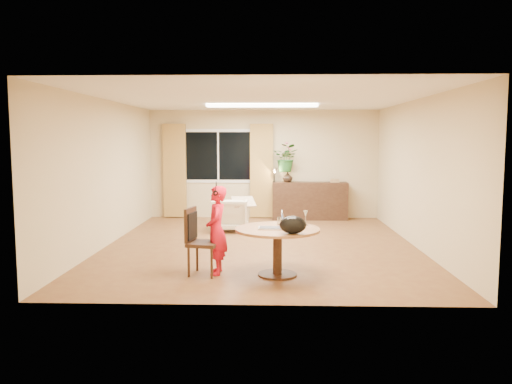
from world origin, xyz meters
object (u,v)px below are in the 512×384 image
dining_chair (204,242)px  child (217,230)px  armchair (230,214)px  dining_table (277,238)px  sideboard (310,201)px

dining_chair → child: 0.24m
child → armchair: 3.36m
dining_table → dining_chair: bearing=179.4°
dining_chair → child: size_ratio=0.76×
dining_table → child: (-0.86, 0.07, 0.10)m
armchair → sideboard: sideboard is taller
dining_chair → armchair: 3.41m
dining_chair → sideboard: 5.31m
armchair → child: bearing=91.2°
dining_chair → armchair: size_ratio=1.26×
dining_table → child: 0.86m
dining_table → sideboard: sideboard is taller
sideboard → armchair: bearing=-138.3°
dining_table → armchair: size_ratio=1.57×
child → armchair: (-0.09, 3.35, -0.28)m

